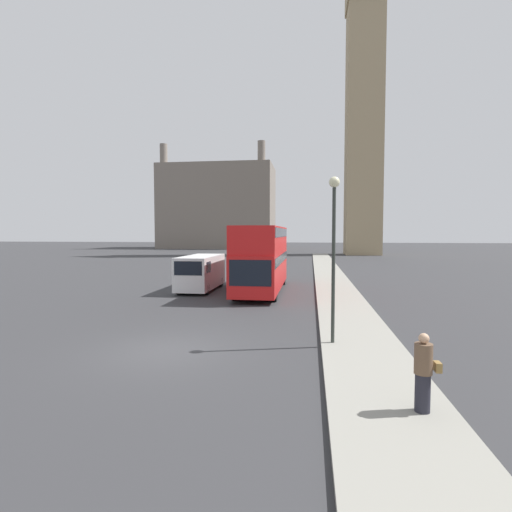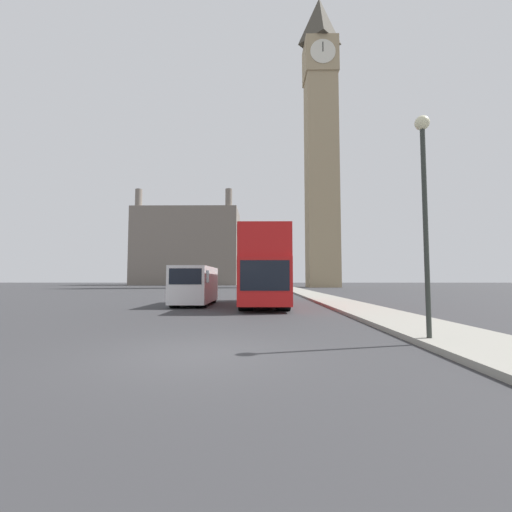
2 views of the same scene
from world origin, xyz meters
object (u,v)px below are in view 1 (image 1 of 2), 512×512
object	(u,v)px
red_double_decker_bus	(262,255)
pedestrian	(424,373)
clock_tower	(365,77)
white_van	(200,272)
street_lamp	(334,234)

from	to	relation	value
red_double_decker_bus	pedestrian	size ratio (longest dim) A/B	6.42
clock_tower	pedestrian	distance (m)	71.34
red_double_decker_bus	white_van	bearing A→B (deg)	179.92
clock_tower	red_double_decker_bus	size ratio (longest dim) A/B	5.72
pedestrian	street_lamp	world-z (taller)	street_lamp
clock_tower	white_van	bearing A→B (deg)	-109.23
pedestrian	clock_tower	bearing A→B (deg)	83.99
red_double_decker_bus	street_lamp	world-z (taller)	street_lamp
white_van	red_double_decker_bus	bearing A→B (deg)	-0.08
clock_tower	street_lamp	bearing A→B (deg)	-98.00
red_double_decker_bus	pedestrian	world-z (taller)	red_double_decker_bus
white_van	street_lamp	distance (m)	14.96
red_double_decker_bus	pedestrian	distance (m)	18.28
white_van	street_lamp	world-z (taller)	street_lamp
street_lamp	clock_tower	bearing A→B (deg)	82.00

